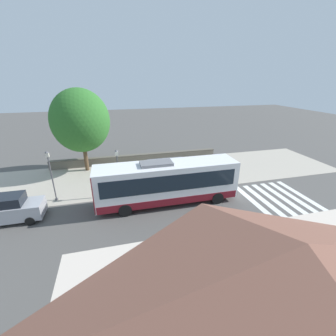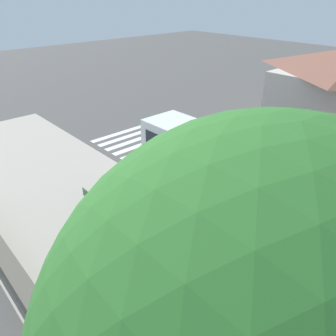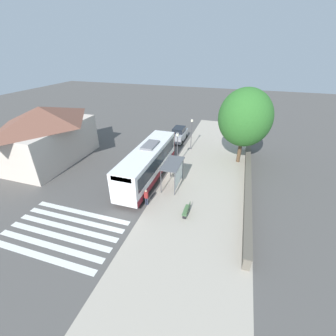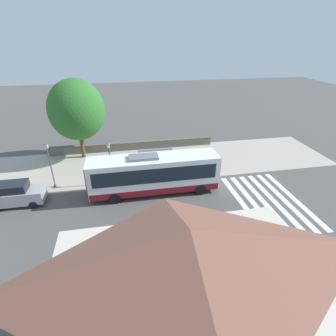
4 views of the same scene
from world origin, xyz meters
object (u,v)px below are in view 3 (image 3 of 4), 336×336
(street_lamp_near, at_px, (192,131))
(parked_car_behind_bus, at_px, (179,134))
(pedestrian, at_px, (146,196))
(shade_tree, at_px, (245,118))
(bus_shelter, at_px, (174,167))
(street_lamp_far, at_px, (177,146))
(bench, at_px, (187,210))
(bus, at_px, (148,163))

(street_lamp_near, height_order, parked_car_behind_bus, street_lamp_near)
(pedestrian, bearing_deg, shade_tree, -123.38)
(bus_shelter, distance_m, street_lamp_far, 4.49)
(shade_tree, height_order, parked_car_behind_bus, shade_tree)
(bus_shelter, distance_m, bench, 4.86)
(bus, height_order, bus_shelter, bus)
(street_lamp_far, bearing_deg, pedestrian, 85.88)
(pedestrian, distance_m, parked_car_behind_bus, 16.03)
(street_lamp_far, bearing_deg, parked_car_behind_bus, -76.16)
(bus, bearing_deg, bench, 139.20)
(bench, relative_size, street_lamp_far, 0.36)
(bus, xyz_separation_m, shade_tree, (-9.10, -7.01, 3.65))
(pedestrian, bearing_deg, parked_car_behind_bus, -85.18)
(shade_tree, bearing_deg, parked_car_behind_bus, -27.23)
(pedestrian, bearing_deg, bus_shelter, -111.54)
(bus, relative_size, shade_tree, 1.29)
(bus_shelter, relative_size, pedestrian, 2.11)
(bus_shelter, xyz_separation_m, street_lamp_near, (0.39, -9.71, 0.43))
(bus, bearing_deg, shade_tree, -142.40)
(street_lamp_far, distance_m, shade_tree, 8.25)
(street_lamp_far, xyz_separation_m, shade_tree, (-6.93, -3.28, 3.03))
(bus, height_order, parked_car_behind_bus, bus)
(bus, relative_size, bench, 7.43)
(bus, relative_size, parked_car_behind_bus, 2.58)
(bus_shelter, bearing_deg, shade_tree, -128.22)
(street_lamp_far, xyz_separation_m, parked_car_behind_bus, (1.93, -7.85, -1.54))
(shade_tree, bearing_deg, pedestrian, 56.62)
(shade_tree, bearing_deg, bus, 37.60)
(parked_car_behind_bus, bearing_deg, street_lamp_far, 103.84)
(parked_car_behind_bus, bearing_deg, bus, 88.85)
(pedestrian, relative_size, street_lamp_near, 0.37)
(bench, bearing_deg, street_lamp_far, -69.17)
(shade_tree, xyz_separation_m, parked_car_behind_bus, (8.87, -4.56, -4.57))
(pedestrian, relative_size, shade_tree, 0.18)
(bus_shelter, height_order, shade_tree, shade_tree)
(shade_tree, bearing_deg, street_lamp_far, 25.35)
(street_lamp_near, relative_size, parked_car_behind_bus, 1.00)
(bus, bearing_deg, parked_car_behind_bus, -91.15)
(pedestrian, distance_m, shade_tree, 14.42)
(bus_shelter, xyz_separation_m, street_lamp_far, (0.89, -4.39, 0.35))
(bus, bearing_deg, street_lamp_far, -120.20)
(bench, distance_m, parked_car_behind_bus, 16.97)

